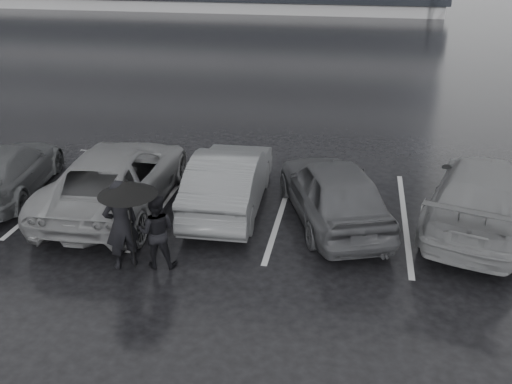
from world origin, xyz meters
The scene contains 10 objects.
ground centered at (0.00, 0.00, 0.00)m, with size 160.00×160.00×0.00m, color black.
car_main centered at (1.78, 2.17, 0.72)m, with size 1.71×4.25×1.45m, color black.
car_west_a centered at (-0.62, 2.44, 0.71)m, with size 1.49×4.28×1.41m, color #303033.
car_west_b centered at (-3.21, 2.04, 0.72)m, with size 2.38×5.16×1.43m, color #454548.
car_west_c centered at (-6.13, 2.20, 0.62)m, with size 1.73×4.26×1.24m, color black.
car_east centered at (5.00, 2.52, 0.74)m, with size 2.08×5.11×1.48m, color #454548.
pedestrian_left centered at (-2.04, -0.46, 0.90)m, with size 0.66×0.43×1.80m, color black.
pedestrian_right centered at (-1.41, -0.32, 0.75)m, with size 0.73×0.57×1.49m, color black.
umbrella centered at (-1.83, -0.50, 1.69)m, with size 1.09×1.09×1.86m.
stall_stripes centered at (-0.80, 2.50, 0.00)m, with size 19.72×5.00×0.00m.
Camera 1 is at (2.14, -9.31, 5.93)m, focal length 40.00 mm.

